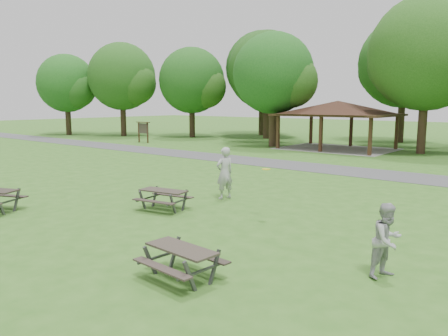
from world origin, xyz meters
TOP-DOWN VIEW (x-y plane):
  - ground at (0.00, 0.00)m, footprint 160.00×160.00m
  - asphalt_path at (0.00, 14.00)m, footprint 120.00×3.20m
  - pavilion at (-4.00, 24.00)m, footprint 8.60×7.01m
  - notice_board at (-20.00, 18.00)m, footprint 1.60×0.30m
  - tree_row_a at (-27.91, 22.03)m, footprint 7.56×7.20m
  - tree_row_b at (-20.92, 25.53)m, footprint 7.14×6.80m
  - tree_row_c at (-13.90, 29.03)m, footprint 8.19×7.80m
  - tree_row_d at (-8.92, 22.53)m, footprint 6.93×6.60m
  - tree_row_e at (2.10, 25.03)m, footprint 8.40×8.00m
  - tree_deep_a at (-16.90, 32.53)m, footprint 8.40×8.00m
  - tree_deep_b at (-1.90, 33.03)m, footprint 8.40×8.00m
  - tree_flank_left at (-33.92, 19.03)m, footprint 6.72×6.40m
  - picnic_table_middle at (0.02, 1.94)m, footprint 1.86×1.60m
  - picnic_table_far at (4.68, -1.86)m, footprint 1.70×1.40m
  - frisbee_in_flight at (3.34, 3.22)m, footprint 0.29×0.29m
  - frisbee_thrower at (0.52, 4.62)m, footprint 0.66×0.83m
  - frisbee_catcher at (7.91, 0.94)m, footprint 0.82×0.93m

SIDE VIEW (x-z plane):
  - ground at x=0.00m, z-range 0.00..0.00m
  - asphalt_path at x=0.00m, z-range 0.00..0.02m
  - picnic_table_far at x=4.68m, z-range 0.17..0.87m
  - picnic_table_middle at x=0.02m, z-range 0.17..0.88m
  - frisbee_catcher at x=7.91m, z-range 0.00..1.59m
  - frisbee_thrower at x=0.52m, z-range 0.00..1.97m
  - notice_board at x=-20.00m, z-range 0.37..2.25m
  - frisbee_in_flight at x=3.34m, z-range 1.57..1.59m
  - pavilion at x=-4.00m, z-range 1.18..4.94m
  - tree_flank_left at x=-33.92m, z-range 1.06..9.99m
  - tree_row_b at x=-20.92m, z-range 1.03..10.30m
  - tree_row_d at x=-8.92m, z-range 1.13..10.41m
  - tree_row_a at x=-27.91m, z-range 1.17..11.14m
  - tree_row_c at x=-13.90m, z-range 1.20..11.87m
  - tree_row_e at x=2.10m, z-range 1.27..12.29m
  - tree_deep_b at x=-1.90m, z-range 1.32..12.45m
  - tree_deep_a at x=-16.90m, z-range 1.44..12.82m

